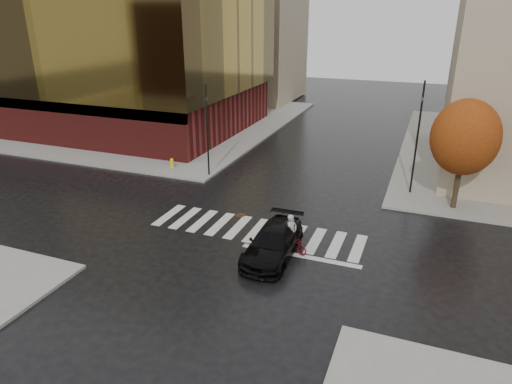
% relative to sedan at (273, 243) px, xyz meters
% --- Properties ---
extents(ground, '(120.00, 120.00, 0.00)m').
position_rel_sedan_xyz_m(ground, '(-1.75, 1.80, -0.74)').
color(ground, black).
rests_on(ground, ground).
extents(sidewalk_nw, '(30.00, 30.00, 0.15)m').
position_rel_sedan_xyz_m(sidewalk_nw, '(-22.75, 22.80, -0.66)').
color(sidewalk_nw, gray).
rests_on(sidewalk_nw, ground).
extents(crosswalk, '(12.00, 3.00, 0.01)m').
position_rel_sedan_xyz_m(crosswalk, '(-1.75, 2.30, -0.73)').
color(crosswalk, silver).
rests_on(crosswalk, ground).
extents(office_glass, '(27.00, 19.00, 16.00)m').
position_rel_sedan_xyz_m(office_glass, '(-23.75, 19.79, 7.54)').
color(office_glass, maroon).
rests_on(office_glass, sidewalk_nw).
extents(building_nw_far, '(14.00, 12.00, 20.00)m').
position_rel_sedan_xyz_m(building_nw_far, '(-17.75, 38.80, 9.41)').
color(building_nw_far, tan).
rests_on(building_nw_far, sidewalk_nw).
extents(tree_ne_a, '(3.80, 3.80, 6.50)m').
position_rel_sedan_xyz_m(tree_ne_a, '(8.25, 9.20, 3.72)').
color(tree_ne_a, '#322516').
rests_on(tree_ne_a, sidewalk_ne).
extents(sedan, '(2.17, 5.14, 1.48)m').
position_rel_sedan_xyz_m(sedan, '(0.00, 0.00, 0.00)').
color(sedan, black).
rests_on(sedan, ground).
extents(cyclist, '(1.82, 1.25, 1.97)m').
position_rel_sedan_xyz_m(cyclist, '(0.73, 0.81, -0.07)').
color(cyclist, maroon).
rests_on(cyclist, ground).
extents(traffic_light_nw, '(0.20, 0.18, 6.44)m').
position_rel_sedan_xyz_m(traffic_light_nw, '(-8.05, 9.09, 3.00)').
color(traffic_light_nw, black).
rests_on(traffic_light_nw, sidewalk_nw).
extents(traffic_light_ne, '(0.16, 0.19, 7.14)m').
position_rel_sedan_xyz_m(traffic_light_ne, '(5.67, 10.80, 3.46)').
color(traffic_light_ne, black).
rests_on(traffic_light_ne, sidewalk_ne).
extents(fire_hydrant, '(0.26, 0.26, 0.74)m').
position_rel_sedan_xyz_m(fire_hydrant, '(-11.33, 9.47, -0.18)').
color(fire_hydrant, yellow).
rests_on(fire_hydrant, sidewalk_nw).
extents(manhole, '(0.61, 0.61, 0.01)m').
position_rel_sedan_xyz_m(manhole, '(-3.33, 3.80, -0.73)').
color(manhole, '#4E341B').
rests_on(manhole, ground).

